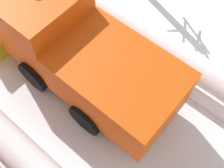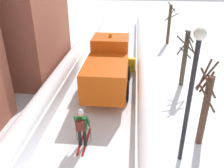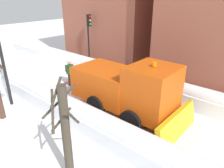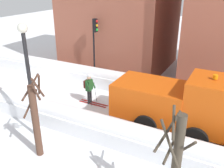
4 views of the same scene
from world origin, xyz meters
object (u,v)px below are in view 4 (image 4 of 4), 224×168
at_px(street_lamp, 28,69).
at_px(bare_tree_near, 36,118).
at_px(plow_truck, 178,103).
at_px(traffic_light_pole, 95,38).
at_px(skier, 89,87).
at_px(bare_tree_mid, 176,163).

relative_size(street_lamp, bare_tree_near, 1.42).
bearing_deg(plow_truck, street_lamp, -58.56).
bearing_deg(traffic_light_pole, bare_tree_near, 15.51).
xyz_separation_m(plow_truck, traffic_light_pole, (-3.97, -6.85, 1.56)).
distance_m(plow_truck, bare_tree_near, 6.30).
relative_size(traffic_light_pole, street_lamp, 0.83).
distance_m(skier, bare_tree_mid, 8.07).
relative_size(skier, traffic_light_pole, 0.42).
height_order(traffic_light_pole, street_lamp, street_lamp).
relative_size(skier, bare_tree_mid, 0.50).
relative_size(plow_truck, skier, 3.31).
xyz_separation_m(plow_truck, bare_tree_mid, (4.53, 1.01, 0.36)).
bearing_deg(skier, plow_truck, 84.16).
xyz_separation_m(skier, street_lamp, (3.96, -0.39, 2.28)).
bearing_deg(traffic_light_pole, street_lamp, 9.61).
distance_m(skier, street_lamp, 4.59).
relative_size(plow_truck, traffic_light_pole, 1.38).
height_order(traffic_light_pole, bare_tree_near, traffic_light_pole).
relative_size(plow_truck, bare_tree_mid, 1.66).
bearing_deg(street_lamp, bare_tree_near, 48.44).
bearing_deg(bare_tree_near, traffic_light_pole, -164.49).
xyz_separation_m(plow_truck, bare_tree_near, (4.37, -4.54, 0.26)).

